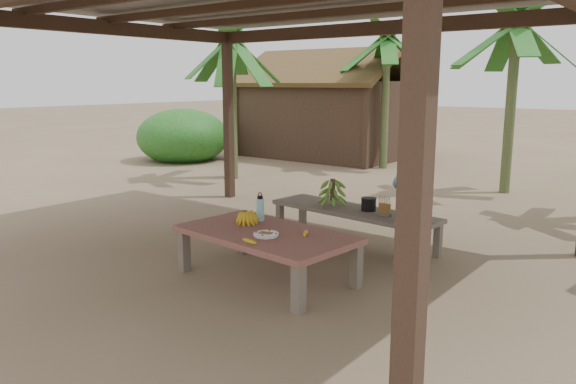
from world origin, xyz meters
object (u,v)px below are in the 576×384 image
Objects in this scene: work_table at (266,238)px; water_flask at (260,209)px; bench at (353,213)px; plate at (266,235)px; ripe_banana_bunch at (246,216)px; cooking_pot at (369,205)px; woman at (410,196)px.

work_table is 6.02× the size of water_flask.
work_table is 0.84× the size of bench.
plate is 0.80× the size of water_flask.
cooking_pot is (0.63, 1.52, -0.05)m from ripe_banana_bunch.
bench is 12.58× the size of cooking_pot.
work_table is 7.24× the size of ripe_banana_bunch.
cooking_pot reaches higher than bench.
work_table is 1.67m from woman.
cooking_pot is at bearing 86.77° from work_table.
woman is (1.30, 1.24, 0.18)m from ripe_banana_bunch.
work_table is at bearing -17.43° from ripe_banana_bunch.
ripe_banana_bunch reaches higher than work_table.
woman reaches higher than plate.
woman reaches higher than cooking_pot.
cooking_pot is 0.12× the size of woman.
cooking_pot is (0.13, 1.78, 0.01)m from plate.
ripe_banana_bunch reaches higher than bench.
cooking_pot is at bearing 65.81° from water_flask.
water_flask is 0.21× the size of woman.
bench is 1.37m from water_flask.
plate reaches higher than work_table.
plate is at bearing -44.60° from water_flask.
plate is at bearing -21.21° from woman.
bench is 8.62× the size of ripe_banana_bunch.
cooking_pot is at bearing -105.94° from woman.
work_table is at bearing 129.88° from plate.
cooking_pot is (0.19, 0.03, 0.13)m from bench.
plate is 0.66m from water_flask.
water_flask is 1.45m from cooking_pot.
cooking_pot is 0.77m from woman.
ripe_banana_bunch is 1.65m from cooking_pot.
water_flask reaches higher than cooking_pot.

